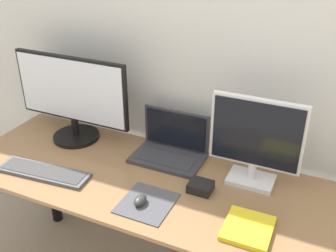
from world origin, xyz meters
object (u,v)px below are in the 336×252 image
at_px(keyboard, 43,172).
at_px(mouse, 140,200).
at_px(monitor_left, 72,97).
at_px(book, 248,228).
at_px(laptop, 171,146).
at_px(monitor_right, 256,140).
at_px(power_brick, 201,187).

relative_size(keyboard, mouse, 6.21).
bearing_deg(monitor_left, book, -17.32).
height_order(laptop, keyboard, laptop).
xyz_separation_m(monitor_left, keyboard, (0.06, -0.33, -0.22)).
height_order(monitor_left, laptop, monitor_left).
bearing_deg(mouse, monitor_right, 43.50).
bearing_deg(monitor_right, book, -77.87).
height_order(laptop, mouse, laptop).
height_order(laptop, power_brick, laptop).
relative_size(monitor_left, monitor_right, 1.60).
relative_size(monitor_right, keyboard, 0.88).
xyz_separation_m(monitor_right, book, (0.07, -0.31, -0.19)).
height_order(keyboard, power_brick, power_brick).
distance_m(keyboard, mouse, 0.50).
height_order(mouse, power_brick, same).
bearing_deg(power_brick, book, -32.21).
distance_m(laptop, power_brick, 0.30).
xyz_separation_m(monitor_right, mouse, (-0.36, -0.34, -0.18)).
height_order(monitor_right, power_brick, monitor_right).
distance_m(laptop, book, 0.58).
bearing_deg(monitor_left, mouse, -31.41).
bearing_deg(laptop, monitor_right, -5.75).
bearing_deg(monitor_right, mouse, -136.50).
distance_m(monitor_right, laptop, 0.43).
bearing_deg(power_brick, monitor_right, 41.61).
xyz_separation_m(monitor_left, laptop, (0.52, 0.04, -0.18)).
bearing_deg(keyboard, monitor_right, 21.20).
relative_size(mouse, power_brick, 0.72).
bearing_deg(keyboard, monitor_left, 100.80).
bearing_deg(power_brick, mouse, -134.82).
bearing_deg(laptop, mouse, -84.08).
distance_m(monitor_left, book, 1.06).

